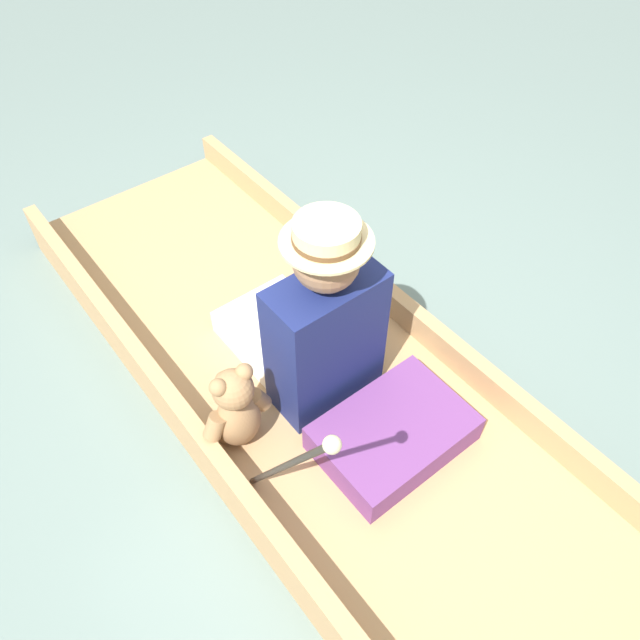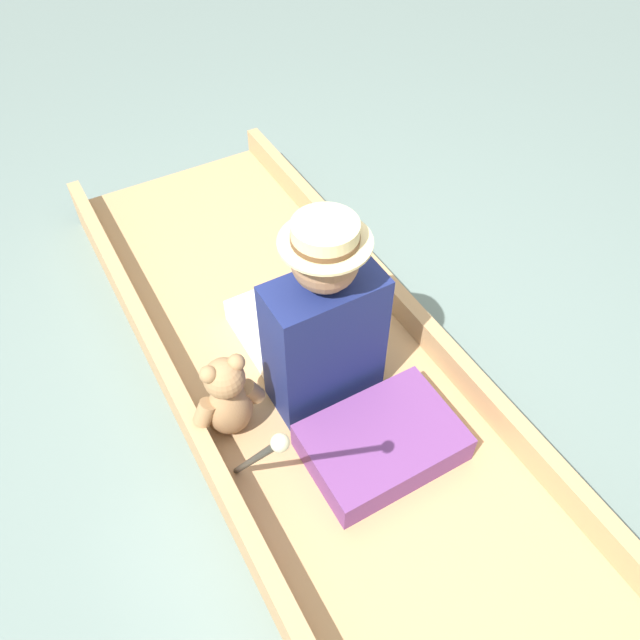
# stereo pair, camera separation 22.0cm
# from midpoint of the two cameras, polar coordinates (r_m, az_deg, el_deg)

# --- Properties ---
(ground_plane) EXTENTS (16.00, 16.00, 0.00)m
(ground_plane) POSITION_cam_midpoint_polar(r_m,az_deg,el_deg) (2.62, 1.56, -7.00)
(ground_plane) COLOR slate
(punt_boat) EXTENTS (1.07, 3.17, 0.26)m
(punt_boat) POSITION_cam_midpoint_polar(r_m,az_deg,el_deg) (2.56, 1.59, -5.98)
(punt_boat) COLOR tan
(punt_boat) RESTS_ON ground_plane
(seat_cushion) EXTENTS (0.54, 0.38, 0.13)m
(seat_cushion) POSITION_cam_midpoint_polar(r_m,az_deg,el_deg) (2.29, 8.46, -11.19)
(seat_cushion) COLOR #6B3875
(seat_cushion) RESTS_ON punt_boat
(seated_person) EXTENTS (0.41, 0.68, 0.84)m
(seated_person) POSITION_cam_midpoint_polar(r_m,az_deg,el_deg) (2.26, 2.33, -0.54)
(seated_person) COLOR white
(seated_person) RESTS_ON punt_boat
(teddy_bear) EXTENTS (0.28, 0.16, 0.40)m
(teddy_bear) POSITION_cam_midpoint_polar(r_m,az_deg,el_deg) (2.23, -5.64, -7.33)
(teddy_bear) COLOR #9E754C
(teddy_bear) RESTS_ON punt_boat
(wine_glass) EXTENTS (0.08, 0.08, 0.20)m
(wine_glass) POSITION_cam_midpoint_polar(r_m,az_deg,el_deg) (2.73, 5.77, 3.78)
(wine_glass) COLOR silver
(wine_glass) RESTS_ON punt_boat
(walking_cane) EXTENTS (0.04, 0.46, 0.85)m
(walking_cane) POSITION_cam_midpoint_polar(r_m,az_deg,el_deg) (1.75, -2.15, -12.69)
(walking_cane) COLOR #2D2823
(walking_cane) RESTS_ON punt_boat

